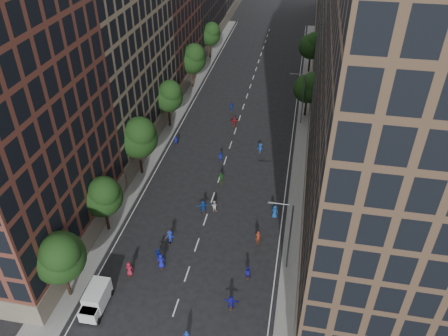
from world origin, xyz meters
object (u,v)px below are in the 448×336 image
at_px(streetlamp_far, 302,96).
at_px(skater_2, 248,272).
at_px(skater_0, 161,261).
at_px(streetlamp_near, 288,233).
at_px(cargo_van, 96,299).

relative_size(streetlamp_far, skater_2, 5.86).
relative_size(skater_0, skater_2, 1.18).
xyz_separation_m(streetlamp_near, streetlamp_far, (0.00, 33.00, 0.00)).
bearing_deg(streetlamp_near, skater_0, -169.11).
relative_size(streetlamp_near, skater_0, 4.96).
xyz_separation_m(cargo_van, skater_0, (4.79, 6.33, -0.28)).
relative_size(streetlamp_far, cargo_van, 2.10).
distance_m(streetlamp_near, streetlamp_far, 33.00).
xyz_separation_m(streetlamp_near, cargo_van, (-18.17, -8.90, -3.97)).
height_order(streetlamp_near, cargo_van, streetlamp_near).
height_order(streetlamp_near, skater_2, streetlamp_near).
bearing_deg(skater_0, streetlamp_near, 176.82).
distance_m(streetlamp_far, skater_2, 35.67).
xyz_separation_m(streetlamp_far, skater_0, (-13.39, -35.57, -4.25)).
bearing_deg(cargo_van, skater_0, 51.81).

